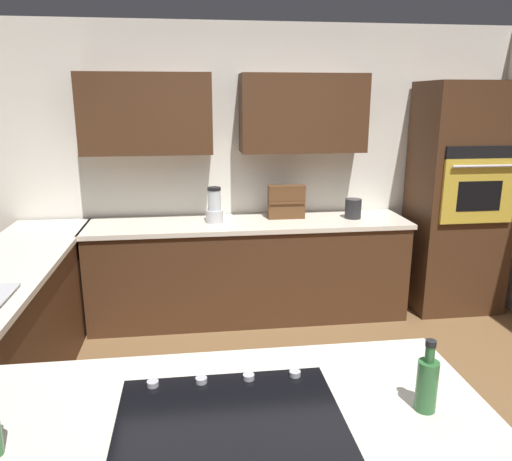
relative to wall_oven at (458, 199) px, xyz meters
The scene contains 12 objects.
ground_plane 2.73m from the wall_oven, 42.84° to the left, with size 14.00×14.00×0.00m, color brown.
wall_back 1.98m from the wall_oven, ahead, with size 6.00×0.44×2.60m.
lower_cabinets_back 2.05m from the wall_oven, ahead, with size 2.80×0.60×0.86m, color #472B19.
countertop_back 1.96m from the wall_oven, ahead, with size 2.84×0.64×0.04m, color silver.
lower_cabinets_side 3.90m from the wall_oven, 17.62° to the left, with size 0.60×2.90×0.86m, color #472B19.
island_top 3.64m from the wall_oven, 50.01° to the left, with size 1.84×0.98×0.04m, color silver.
wall_oven is the anchor object (origin of this frame).
cooktop 3.64m from the wall_oven, 49.95° to the left, with size 0.76×0.56×0.03m.
blender 2.25m from the wall_oven, ahead, with size 0.15×0.15×0.31m.
spice_rack 1.60m from the wall_oven, ahead, with size 0.33×0.11×0.30m.
kettle 1.00m from the wall_oven, ahead, with size 0.15×0.15×0.18m, color #262628.
second_bottle 3.26m from the wall_oven, 59.42° to the left, with size 0.07×0.07×0.26m.
Camera 1 is at (0.59, 2.53, 1.95)m, focal length 35.03 mm.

